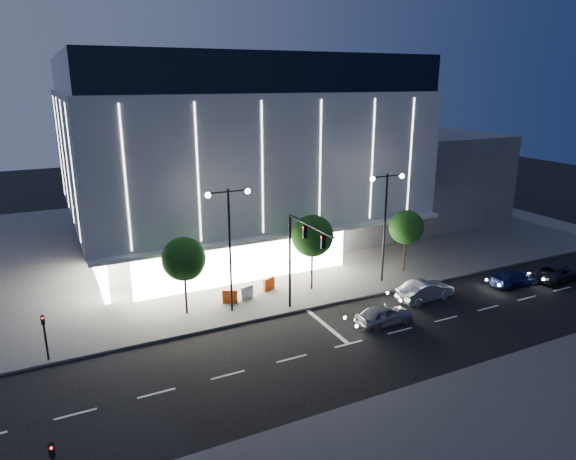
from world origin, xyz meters
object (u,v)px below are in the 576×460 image
(ped_signal_far, at_px, (45,333))
(car_third, at_px, (515,278))
(street_lamp_west, at_px, (229,233))
(street_lamp_east, at_px, (385,212))
(tree_right, at_px, (406,229))
(traffic_mast, at_px, (300,248))
(barrier_a, at_px, (230,297))
(barrier_c, at_px, (269,284))
(tree_left, at_px, (184,261))
(car_fourth, at_px, (558,272))
(tree_mid, at_px, (312,238))
(car_lead, at_px, (384,315))
(car_second, at_px, (425,290))
(barrier_b, at_px, (246,292))

(ped_signal_far, xyz_separation_m, car_third, (34.19, -3.75, -1.25))
(street_lamp_west, xyz_separation_m, street_lamp_east, (13.00, 0.00, 0.00))
(street_lamp_west, bearing_deg, tree_right, 3.64)
(tree_right, bearing_deg, ped_signal_far, -174.86)
(ped_signal_far, bearing_deg, traffic_mast, -4.15)
(barrier_a, xyz_separation_m, barrier_c, (3.56, 0.93, 0.00))
(ped_signal_far, bearing_deg, tree_left, 15.61)
(car_fourth, bearing_deg, street_lamp_east, 60.75)
(street_lamp_west, relative_size, tree_left, 1.57)
(traffic_mast, height_order, tree_right, traffic_mast)
(traffic_mast, bearing_deg, street_lamp_east, 16.48)
(tree_mid, xyz_separation_m, car_third, (15.16, -6.28, -3.70))
(ped_signal_far, height_order, car_third, ped_signal_far)
(street_lamp_west, distance_m, ped_signal_far, 12.76)
(street_lamp_east, relative_size, tree_mid, 1.46)
(car_lead, height_order, car_fourth, car_lead)
(ped_signal_far, distance_m, barrier_c, 16.38)
(tree_left, relative_size, car_lead, 1.39)
(ped_signal_far, distance_m, car_fourth, 38.62)
(traffic_mast, relative_size, street_lamp_west, 0.79)
(tree_mid, bearing_deg, tree_right, -0.00)
(traffic_mast, xyz_separation_m, car_second, (9.80, -1.63, -4.27))
(ped_signal_far, bearing_deg, tree_right, 5.14)
(street_lamp_east, bearing_deg, car_third, -29.77)
(car_fourth, height_order, barrier_b, car_fourth)
(ped_signal_far, bearing_deg, car_third, -6.27)
(car_third, bearing_deg, barrier_a, 73.84)
(tree_right, relative_size, car_lead, 1.34)
(traffic_mast, relative_size, barrier_a, 6.43)
(car_third, bearing_deg, street_lamp_east, 60.83)
(traffic_mast, height_order, car_lead, traffic_mast)
(street_lamp_west, xyz_separation_m, barrier_a, (0.33, 1.33, -5.31))
(street_lamp_east, height_order, car_fourth, street_lamp_east)
(car_second, xyz_separation_m, car_fourth, (12.54, -1.70, -0.07))
(street_lamp_west, height_order, tree_mid, street_lamp_west)
(street_lamp_west, xyz_separation_m, barrier_c, (3.89, 2.26, -5.31))
(street_lamp_west, relative_size, car_lead, 2.19)
(street_lamp_east, distance_m, ped_signal_far, 25.37)
(tree_right, xyz_separation_m, barrier_c, (-12.14, 1.24, -3.23))
(car_second, distance_m, car_fourth, 12.65)
(street_lamp_west, relative_size, tree_right, 1.63)
(traffic_mast, distance_m, street_lamp_west, 4.89)
(barrier_b, bearing_deg, tree_right, -18.09)
(ped_signal_far, relative_size, tree_mid, 0.49)
(traffic_mast, bearing_deg, car_second, -9.43)
(car_second, height_order, barrier_c, car_second)
(tree_mid, relative_size, car_second, 1.34)
(car_fourth, height_order, barrier_c, car_fourth)
(street_lamp_west, relative_size, car_third, 2.06)
(street_lamp_east, height_order, tree_right, street_lamp_east)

